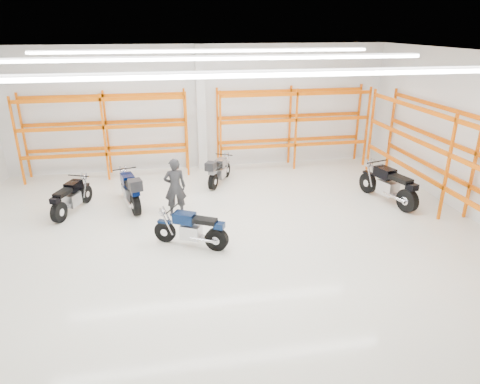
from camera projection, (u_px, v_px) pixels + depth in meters
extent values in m
plane|color=silver|center=(226.00, 237.00, 11.06)|extent=(14.00, 14.00, 0.00)
cube|color=silver|center=(201.00, 108.00, 15.73)|extent=(14.00, 0.02, 4.50)
cube|color=silver|center=(303.00, 302.00, 4.75)|extent=(14.00, 0.02, 4.50)
cube|color=white|center=(223.00, 55.00, 9.42)|extent=(14.00, 12.00, 0.02)
cube|color=white|center=(250.00, 74.00, 6.71)|extent=(10.00, 0.22, 0.10)
cube|color=white|center=(220.00, 58.00, 9.91)|extent=(10.00, 0.22, 0.10)
cube|color=white|center=(206.00, 51.00, 12.66)|extent=(10.00, 0.22, 0.10)
cylinder|color=black|center=(165.00, 232.00, 10.72)|extent=(0.54, 0.36, 0.56)
cylinder|color=black|center=(217.00, 239.00, 10.32)|extent=(0.58, 0.42, 0.57)
cylinder|color=silver|center=(165.00, 232.00, 10.72)|extent=(0.22, 0.20, 0.19)
cylinder|color=silver|center=(217.00, 239.00, 10.32)|extent=(0.27, 0.26, 0.20)
cube|color=#0A1A3D|center=(164.00, 222.00, 10.62)|extent=(0.36, 0.28, 0.06)
cube|color=#B7B7BC|center=(191.00, 232.00, 10.48)|extent=(0.58, 0.52, 0.35)
cube|color=#A5A5AA|center=(205.00, 237.00, 10.41)|extent=(0.62, 0.41, 0.07)
cube|color=#0A1A3D|center=(184.00, 218.00, 10.40)|extent=(0.61, 0.52, 0.26)
cube|color=black|center=(204.00, 221.00, 10.25)|extent=(0.67, 0.53, 0.11)
cube|color=#0A1A3D|center=(219.00, 226.00, 10.16)|extent=(0.31, 0.29, 0.15)
cylinder|color=black|center=(172.00, 209.00, 10.41)|extent=(0.34, 0.59, 0.03)
sphere|color=silver|center=(162.00, 213.00, 10.55)|extent=(0.18, 0.18, 0.18)
cylinder|color=silver|center=(204.00, 240.00, 10.27)|extent=(0.65, 0.40, 0.08)
cylinder|color=black|center=(86.00, 194.00, 13.09)|extent=(0.31, 0.57, 0.56)
cylinder|color=black|center=(59.00, 212.00, 11.80)|extent=(0.37, 0.60, 0.58)
cylinder|color=silver|center=(86.00, 194.00, 13.09)|extent=(0.19, 0.22, 0.19)
cylinder|color=silver|center=(59.00, 212.00, 11.80)|extent=(0.25, 0.26, 0.21)
cube|color=black|center=(85.00, 185.00, 12.99)|extent=(0.26, 0.37, 0.06)
cube|color=#B7B7BC|center=(72.00, 200.00, 12.38)|extent=(0.50, 0.58, 0.36)
cube|color=#A5A5AA|center=(66.00, 207.00, 12.09)|extent=(0.35, 0.65, 0.08)
cube|color=black|center=(74.00, 186.00, 12.40)|extent=(0.49, 0.61, 0.26)
cube|color=black|center=(63.00, 193.00, 11.92)|extent=(0.49, 0.68, 0.11)
cube|color=black|center=(55.00, 200.00, 11.59)|extent=(0.28, 0.30, 0.15)
cylinder|color=black|center=(79.00, 176.00, 12.62)|extent=(0.62, 0.28, 0.03)
sphere|color=silver|center=(84.00, 177.00, 12.93)|extent=(0.18, 0.18, 0.18)
cylinder|color=silver|center=(60.00, 207.00, 12.08)|extent=(0.34, 0.69, 0.08)
cylinder|color=black|center=(125.00, 188.00, 13.51)|extent=(0.28, 0.61, 0.60)
cylinder|color=black|center=(136.00, 205.00, 12.24)|extent=(0.34, 0.65, 0.62)
cylinder|color=silver|center=(125.00, 188.00, 13.51)|extent=(0.19, 0.23, 0.20)
cylinder|color=silver|center=(136.00, 205.00, 12.24)|extent=(0.25, 0.27, 0.22)
cube|color=#041248|center=(124.00, 179.00, 13.40)|extent=(0.24, 0.39, 0.06)
cube|color=#B7B7BC|center=(130.00, 193.00, 12.81)|extent=(0.49, 0.60, 0.38)
cube|color=#A5A5AA|center=(133.00, 200.00, 12.52)|extent=(0.30, 0.71, 0.08)
cube|color=#041248|center=(128.00, 179.00, 12.82)|extent=(0.48, 0.63, 0.28)
cube|color=black|center=(132.00, 185.00, 12.35)|extent=(0.47, 0.72, 0.12)
cube|color=#041248|center=(135.00, 192.00, 12.02)|extent=(0.28, 0.31, 0.16)
cylinder|color=black|center=(124.00, 169.00, 13.02)|extent=(0.69, 0.22, 0.04)
sphere|color=silver|center=(123.00, 171.00, 13.34)|extent=(0.19, 0.19, 0.19)
cylinder|color=silver|center=(128.00, 202.00, 12.43)|extent=(0.29, 0.75, 0.09)
cube|color=black|center=(135.00, 185.00, 11.83)|extent=(0.43, 0.46, 0.30)
cylinder|color=black|center=(226.00, 170.00, 15.32)|extent=(0.34, 0.52, 0.53)
cylinder|color=black|center=(213.00, 182.00, 14.15)|extent=(0.40, 0.56, 0.55)
cylinder|color=silver|center=(226.00, 170.00, 15.32)|extent=(0.19, 0.21, 0.18)
cylinder|color=silver|center=(213.00, 182.00, 14.15)|extent=(0.25, 0.25, 0.19)
cube|color=gray|center=(226.00, 163.00, 15.22)|extent=(0.27, 0.34, 0.05)
cube|color=#B7B7BC|center=(220.00, 173.00, 14.67)|extent=(0.50, 0.55, 0.33)
cube|color=#A5A5AA|center=(216.00, 179.00, 14.41)|extent=(0.38, 0.59, 0.07)
cube|color=gray|center=(221.00, 162.00, 14.69)|extent=(0.50, 0.58, 0.25)
cube|color=black|center=(216.00, 167.00, 14.25)|extent=(0.51, 0.64, 0.11)
cube|color=gray|center=(212.00, 172.00, 13.95)|extent=(0.28, 0.29, 0.14)
cylinder|color=black|center=(224.00, 155.00, 14.88)|extent=(0.56, 0.32, 0.03)
sphere|color=silver|center=(227.00, 156.00, 15.17)|extent=(0.17, 0.17, 0.17)
cylinder|color=silver|center=(212.00, 178.00, 14.42)|extent=(0.38, 0.62, 0.08)
cube|color=black|center=(211.00, 166.00, 13.77)|extent=(0.42, 0.44, 0.26)
cylinder|color=black|center=(368.00, 183.00, 13.85)|extent=(0.31, 0.68, 0.67)
cylinder|color=black|center=(407.00, 200.00, 12.44)|extent=(0.38, 0.72, 0.69)
cylinder|color=silver|center=(368.00, 183.00, 13.85)|extent=(0.21, 0.26, 0.22)
cylinder|color=silver|center=(407.00, 200.00, 12.44)|extent=(0.28, 0.30, 0.25)
cube|color=black|center=(369.00, 173.00, 13.73)|extent=(0.27, 0.43, 0.07)
cube|color=#B7B7BC|center=(388.00, 188.00, 13.07)|extent=(0.54, 0.67, 0.43)
cube|color=#A5A5AA|center=(398.00, 196.00, 12.75)|extent=(0.34, 0.79, 0.09)
cube|color=black|center=(385.00, 173.00, 13.08)|extent=(0.54, 0.71, 0.31)
cube|color=black|center=(400.00, 179.00, 12.56)|extent=(0.52, 0.80, 0.13)
cube|color=black|center=(412.00, 187.00, 12.20)|extent=(0.32, 0.35, 0.18)
cylinder|color=black|center=(377.00, 162.00, 13.31)|extent=(0.77, 0.25, 0.04)
sphere|color=silver|center=(369.00, 164.00, 13.66)|extent=(0.21, 0.21, 0.21)
cylinder|color=silver|center=(394.00, 197.00, 12.64)|extent=(0.32, 0.84, 0.10)
imported|color=black|center=(175.00, 187.00, 12.02)|extent=(0.64, 0.43, 1.70)
cube|color=white|center=(201.00, 109.00, 15.57)|extent=(0.32, 0.32, 4.50)
cube|color=orange|center=(24.00, 136.00, 14.86)|extent=(0.07, 0.07, 3.00)
cube|color=orange|center=(17.00, 142.00, 14.13)|extent=(0.07, 0.07, 3.00)
cube|color=orange|center=(107.00, 133.00, 15.33)|extent=(0.07, 0.07, 3.00)
cube|color=orange|center=(105.00, 138.00, 14.60)|extent=(0.07, 0.07, 3.00)
cube|color=orange|center=(185.00, 130.00, 15.80)|extent=(0.07, 0.07, 3.00)
cube|color=orange|center=(187.00, 135.00, 15.07)|extent=(0.07, 0.07, 3.00)
cube|color=orange|center=(109.00, 148.00, 15.54)|extent=(5.60, 0.07, 0.12)
cube|color=orange|center=(107.00, 154.00, 14.80)|extent=(5.60, 0.07, 0.12)
cube|color=orange|center=(106.00, 122.00, 15.19)|extent=(5.60, 0.07, 0.12)
cube|color=orange|center=(103.00, 127.00, 14.46)|extent=(5.60, 0.07, 0.12)
cube|color=orange|center=(103.00, 96.00, 14.85)|extent=(5.60, 0.07, 0.12)
cube|color=orange|center=(100.00, 100.00, 14.12)|extent=(5.60, 0.07, 0.12)
cube|color=orange|center=(218.00, 128.00, 16.00)|extent=(0.07, 0.07, 3.00)
cube|color=orange|center=(221.00, 133.00, 15.27)|extent=(0.07, 0.07, 3.00)
cube|color=orange|center=(290.00, 125.00, 16.47)|extent=(0.07, 0.07, 3.00)
cube|color=orange|center=(296.00, 130.00, 15.73)|extent=(0.07, 0.07, 3.00)
cube|color=orange|center=(358.00, 123.00, 16.93)|extent=(0.07, 0.07, 3.00)
cube|color=orange|center=(367.00, 127.00, 16.20)|extent=(0.07, 0.07, 3.00)
cube|color=orange|center=(289.00, 140.00, 16.67)|extent=(5.60, 0.07, 0.12)
cube|color=orange|center=(295.00, 145.00, 15.94)|extent=(5.60, 0.07, 0.12)
cube|color=orange|center=(290.00, 116.00, 16.33)|extent=(5.60, 0.07, 0.12)
cube|color=orange|center=(296.00, 120.00, 15.60)|extent=(5.60, 0.07, 0.12)
cube|color=orange|center=(291.00, 91.00, 15.99)|extent=(5.60, 0.07, 0.12)
cube|color=orange|center=(298.00, 94.00, 15.25)|extent=(5.60, 0.07, 0.12)
cube|color=orange|center=(474.00, 167.00, 11.66)|extent=(0.07, 0.07, 3.00)
cube|color=orange|center=(447.00, 169.00, 11.53)|extent=(0.07, 0.07, 3.00)
cube|color=orange|center=(391.00, 130.00, 15.78)|extent=(0.07, 0.07, 3.00)
cube|color=orange|center=(371.00, 131.00, 15.65)|extent=(0.07, 0.07, 3.00)
cube|color=orange|center=(470.00, 186.00, 11.87)|extent=(0.07, 9.00, 0.12)
cube|color=orange|center=(444.00, 188.00, 11.73)|extent=(0.07, 9.00, 0.12)
cube|color=orange|center=(477.00, 154.00, 11.53)|extent=(0.07, 9.00, 0.12)
cube|color=orange|center=(450.00, 155.00, 11.39)|extent=(0.07, 9.00, 0.12)
cube|color=orange|center=(456.00, 120.00, 11.05)|extent=(0.07, 9.00, 0.12)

